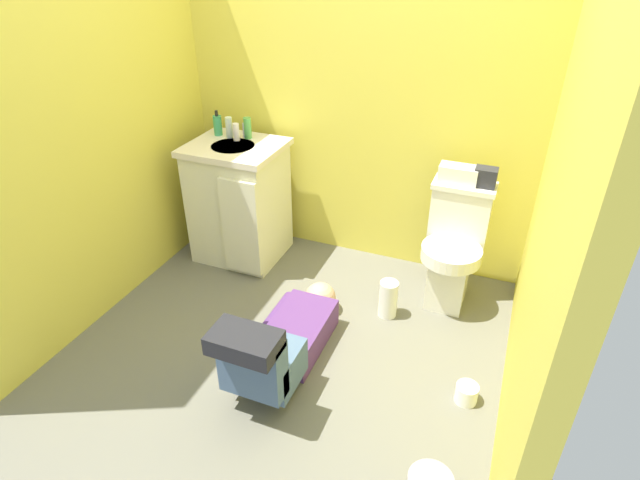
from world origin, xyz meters
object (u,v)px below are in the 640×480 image
object	(u,v)px
faucet	(244,130)
bottle_white	(236,132)
toiletry_bag	(485,177)
paper_towel_roll	(388,299)
soap_dispenser	(218,125)
toilet_paper_roll	(466,393)
vanity_cabinet	(239,201)
bottle_green	(248,128)
toilet	(454,247)
bottle_clear	(229,127)
tissue_box	(458,174)
person_plumber	(282,341)

from	to	relation	value
faucet	bottle_white	world-z (taller)	bottle_white
toiletry_bag	paper_towel_roll	world-z (taller)	toiletry_bag
soap_dispenser	toilet_paper_roll	bearing A→B (deg)	-25.97
vanity_cabinet	bottle_green	size ratio (longest dim) A/B	5.93
toilet	faucet	world-z (taller)	faucet
soap_dispenser	paper_towel_roll	world-z (taller)	soap_dispenser
bottle_white	toiletry_bag	bearing A→B (deg)	1.42
toilet_paper_roll	bottle_clear	bearing A→B (deg)	153.22
toilet	paper_towel_roll	xyz separation A→B (m)	(-0.30, -0.32, -0.25)
vanity_cabinet	bottle_green	xyz separation A→B (m)	(0.02, 0.14, 0.47)
bottle_white	paper_towel_roll	xyz separation A→B (m)	(1.18, -0.37, -0.76)
bottle_clear	bottle_green	distance (m)	0.13
vanity_cabinet	tissue_box	distance (m)	1.46
toiletry_bag	bottle_white	world-z (taller)	bottle_white
bottle_white	bottle_green	distance (m)	0.08
paper_towel_roll	toilet_paper_roll	bearing A→B (deg)	-42.78
bottle_green	toilet_paper_roll	xyz separation A→B (m)	(1.67, -0.93, -0.84)
bottle_green	paper_towel_roll	world-z (taller)	bottle_green
bottle_white	toilet_paper_roll	bearing A→B (deg)	-26.92
vanity_cabinet	soap_dispenser	distance (m)	0.52
tissue_box	toilet	bearing A→B (deg)	-63.57
toilet	paper_towel_roll	bearing A→B (deg)	-133.20
tissue_box	soap_dispenser	bearing A→B (deg)	179.80
soap_dispenser	paper_towel_roll	size ratio (longest dim) A/B	0.70
toilet	tissue_box	xyz separation A→B (m)	(-0.05, 0.09, 0.43)
vanity_cabinet	soap_dispenser	size ratio (longest dim) A/B	4.94
bottle_white	toilet_paper_roll	world-z (taller)	bottle_white
toilet	bottle_green	distance (m)	1.52
person_plumber	toilet_paper_roll	world-z (taller)	person_plumber
soap_dispenser	bottle_clear	bearing A→B (deg)	-9.03
bottle_clear	bottle_white	size ratio (longest dim) A/B	1.21
person_plumber	toilet_paper_roll	size ratio (longest dim) A/B	9.68
faucet	soap_dispenser	bearing A→B (deg)	-173.99
toiletry_bag	bottle_clear	xyz separation A→B (m)	(-1.65, -0.01, 0.08)
person_plumber	tissue_box	distance (m)	1.37
toilet	faucet	distance (m)	1.54
soap_dispenser	paper_towel_roll	distance (m)	1.60
vanity_cabinet	faucet	distance (m)	0.47
toilet_paper_roll	paper_towel_roll	bearing A→B (deg)	137.22
faucet	bottle_clear	size ratio (longest dim) A/B	0.73
person_plumber	tissue_box	world-z (taller)	tissue_box
vanity_cabinet	bottle_green	world-z (taller)	bottle_green
tissue_box	paper_towel_roll	world-z (taller)	tissue_box
tissue_box	bottle_clear	xyz separation A→B (m)	(-1.50, -0.01, 0.09)
vanity_cabinet	bottle_white	bearing A→B (deg)	109.29
toilet	tissue_box	size ratio (longest dim) A/B	3.41
bottle_white	toilet_paper_roll	distance (m)	2.10
tissue_box	bottle_green	world-z (taller)	bottle_green
faucet	paper_towel_roll	size ratio (longest dim) A/B	0.42
tissue_box	person_plumber	bearing A→B (deg)	-122.24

